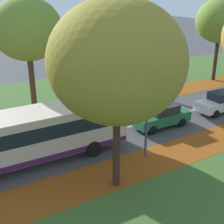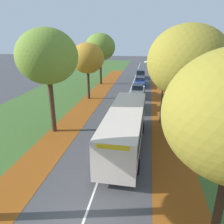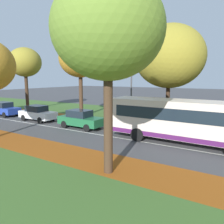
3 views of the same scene
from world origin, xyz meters
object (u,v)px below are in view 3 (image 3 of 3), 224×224
streetlamp_right (130,86)px  tree_right_mid (80,59)px  tree_right_near (169,57)px  tree_right_far (25,63)px  bus (184,119)px  car_white_following (38,113)px  car_green_lead (81,119)px  tree_left_near (108,30)px  car_blue_third_in_line (4,109)px

streetlamp_right → tree_right_mid: bearing=75.4°
tree_right_near → tree_right_far: tree_right_near is taller
tree_right_near → bus: size_ratio=0.87×
car_white_following → tree_right_near: bearing=-71.2°
tree_right_near → tree_right_far: 19.81m
tree_right_mid → car_green_lead: (-4.43, -3.55, -5.77)m
tree_right_far → bus: 23.28m
tree_left_near → tree_right_mid: (11.00, 10.64, 0.03)m
tree_right_mid → car_green_lead: tree_right_mid is taller
car_green_lead → car_blue_third_in_line: (0.24, 11.91, 0.00)m
car_blue_third_in_line → tree_right_mid: bearing=-63.4°
tree_right_far → tree_left_near: bearing=-118.8°
tree_right_near → car_blue_third_in_line: tree_right_near is taller
car_white_following → tree_right_mid: bearing=-29.3°
tree_left_near → car_white_following: (6.75, 13.02, -5.73)m
tree_right_far → car_blue_third_in_line: tree_right_far is taller
streetlamp_right → car_blue_third_in_line: (-2.34, 15.47, -2.92)m
tree_left_near → car_white_following: bearing=62.6°
streetlamp_right → car_green_lead: streetlamp_right is taller
streetlamp_right → car_blue_third_in_line: bearing=98.6°
car_white_following → car_blue_third_in_line: bearing=89.4°
streetlamp_right → car_white_following: 10.22m
tree_right_far → bus: size_ratio=0.81×
tree_right_mid → car_blue_third_in_line: size_ratio=2.07×
tree_right_far → car_green_lead: 15.19m
bus → car_blue_third_in_line: bearing=89.4°
tree_left_near → streetlamp_right: bearing=21.1°
tree_right_far → car_green_lead: bearing=-109.3°
bus → car_white_following: (0.16, 14.93, -0.89)m
tree_right_near → tree_left_near: bearing=-176.9°
tree_right_far → car_blue_third_in_line: bearing=-162.5°
tree_left_near → streetlamp_right: size_ratio=1.47×
car_white_following → tree_left_near: bearing=-117.4°
tree_left_near → streetlamp_right: 10.20m
tree_right_near → tree_right_far: size_ratio=1.07×
tree_left_near → tree_right_far: tree_left_near is taller
tree_left_near → tree_right_near: bearing=3.1°
streetlamp_right → tree_right_near: bearing=-58.1°
tree_left_near → tree_right_mid: bearing=44.0°
tree_left_near → tree_right_near: size_ratio=0.97×
car_white_following → car_green_lead: bearing=-91.7°
tree_right_far → car_blue_third_in_line: size_ratio=2.01×
streetlamp_right → car_white_following: bearing=104.2°
car_blue_third_in_line → tree_left_near: bearing=-109.7°
tree_right_mid → tree_right_far: size_ratio=1.03×
car_green_lead → tree_right_mid: bearing=38.7°
tree_right_mid → bus: (-4.41, -12.55, -4.88)m
car_white_following → streetlamp_right: bearing=-75.8°
tree_right_far → car_green_lead: tree_right_far is taller
tree_left_near → car_white_following: size_ratio=2.08×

